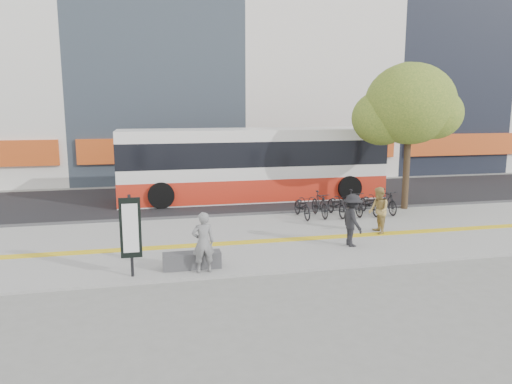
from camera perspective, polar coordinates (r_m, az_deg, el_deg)
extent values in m
plane|color=slate|center=(15.37, 1.87, -7.07)|extent=(120.00, 120.00, 0.00)
cube|color=gray|center=(16.76, 0.59, -5.45)|extent=(40.00, 7.00, 0.08)
cube|color=yellow|center=(16.28, 0.99, -5.76)|extent=(40.00, 0.45, 0.01)
cube|color=black|center=(23.93, -3.51, -0.73)|extent=(40.00, 8.00, 0.06)
cube|color=#38393B|center=(20.07, -1.69, -2.74)|extent=(40.00, 0.25, 0.14)
cube|color=#CC4D1A|center=(28.94, -1.22, 5.12)|extent=(19.00, 0.50, 1.40)
cube|color=#CC4D1A|center=(36.96, 27.42, 5.09)|extent=(15.20, 0.50, 1.40)
cube|color=#38393B|center=(13.73, -7.51, -7.95)|extent=(1.60, 0.45, 0.45)
cylinder|color=black|center=(13.16, -14.46, -5.02)|extent=(0.08, 0.08, 2.20)
cube|color=black|center=(13.11, -14.50, -4.09)|extent=(0.55, 0.08, 1.60)
cube|color=white|center=(13.06, -14.50, -4.14)|extent=(0.40, 0.02, 1.30)
cylinder|color=#362618|center=(22.01, 17.19, 2.22)|extent=(0.28, 0.28, 3.20)
ellipsoid|color=#3D6020|center=(21.82, 17.60, 9.83)|extent=(3.80, 3.80, 3.42)
ellipsoid|color=#3D6020|center=(21.79, 14.55, 8.40)|extent=(2.60, 2.60, 2.34)
ellipsoid|color=#3D6020|center=(21.95, 20.13, 8.64)|extent=(2.40, 2.40, 2.16)
ellipsoid|color=#3D6020|center=(22.68, 17.35, 11.87)|extent=(2.20, 2.20, 1.98)
cube|color=silver|center=(23.41, -0.35, 3.29)|extent=(12.64, 2.63, 3.37)
cube|color=red|center=(23.57, -0.35, 0.62)|extent=(12.66, 2.65, 1.05)
cube|color=black|center=(23.35, -0.35, 4.70)|extent=(12.66, 2.65, 1.16)
cylinder|color=black|center=(21.76, -11.06, -0.38)|extent=(1.16, 0.37, 1.16)
cylinder|color=black|center=(24.35, -11.25, 0.73)|extent=(1.16, 0.37, 1.16)
cylinder|color=black|center=(23.68, 10.86, 0.48)|extent=(1.16, 0.37, 1.16)
cylinder|color=black|center=(26.08, 8.58, 1.43)|extent=(1.16, 0.37, 1.16)
imported|color=black|center=(19.58, 5.48, -1.68)|extent=(0.68, 1.79, 0.93)
imported|color=black|center=(19.81, 7.49, -1.44)|extent=(0.55, 1.74, 1.03)
imported|color=black|center=(20.08, 9.45, -1.48)|extent=(0.68, 1.79, 0.93)
imported|color=black|center=(20.35, 11.36, -1.24)|extent=(0.55, 1.74, 1.03)
imported|color=black|center=(20.67, 13.21, -1.28)|extent=(0.68, 1.79, 0.93)
imported|color=black|center=(20.98, 15.02, -1.05)|extent=(0.55, 1.74, 1.03)
imported|color=black|center=(13.20, -6.21, -5.90)|extent=(0.64, 0.45, 1.67)
imported|color=#A88B4A|center=(17.61, 14.17, -2.11)|extent=(0.71, 0.86, 1.65)
imported|color=black|center=(15.86, 11.24, -3.26)|extent=(0.66, 1.11, 1.69)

